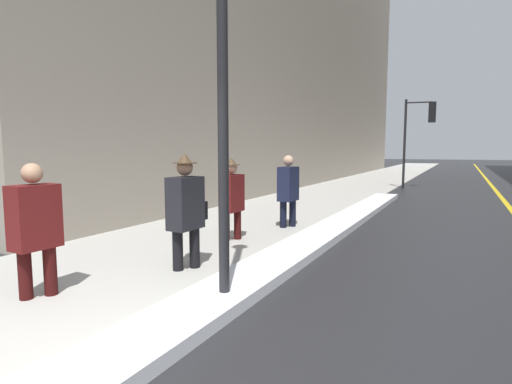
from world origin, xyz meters
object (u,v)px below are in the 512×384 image
traffic_light_near (421,124)px  lamp_post (222,14)px  pedestrian_with_shoulder_bag (186,207)px  pedestrian_trailing (288,188)px  pedestrian_in_fedora (232,196)px  pedestrian_in_glasses (35,224)px

traffic_light_near → lamp_post: bearing=-99.8°
traffic_light_near → pedestrian_with_shoulder_bag: 15.08m
traffic_light_near → pedestrian_trailing: traffic_light_near is taller
pedestrian_in_fedora → pedestrian_trailing: 1.77m
pedestrian_in_fedora → lamp_post: bearing=31.6°
traffic_light_near → pedestrian_with_shoulder_bag: (-1.81, -14.84, -1.98)m
traffic_light_near → pedestrian_trailing: (-1.74, -11.20, -2.00)m
pedestrian_trailing → traffic_light_near: bearing=173.6°
traffic_light_near → pedestrian_in_fedora: size_ratio=2.51×
lamp_post → pedestrian_in_glasses: bearing=-157.6°
pedestrian_in_fedora → pedestrian_trailing: size_ratio=0.98×
pedestrian_with_shoulder_bag → pedestrian_in_fedora: (-0.38, 1.93, -0.05)m
pedestrian_in_fedora → pedestrian_with_shoulder_bag: bearing=13.6°
traffic_light_near → pedestrian_in_glasses: 16.91m
pedestrian_with_shoulder_bag → pedestrian_in_fedora: pedestrian_with_shoulder_bag is taller
pedestrian_with_shoulder_bag → pedestrian_trailing: (0.08, 3.65, -0.02)m
pedestrian_in_glasses → lamp_post: bearing=114.8°
lamp_post → pedestrian_in_fedora: size_ratio=3.37×
lamp_post → pedestrian_trailing: size_ratio=3.30×
lamp_post → traffic_light_near: (0.62, 15.72, -0.28)m
lamp_post → pedestrian_in_glasses: 3.20m
pedestrian_in_glasses → pedestrian_in_fedora: 3.69m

